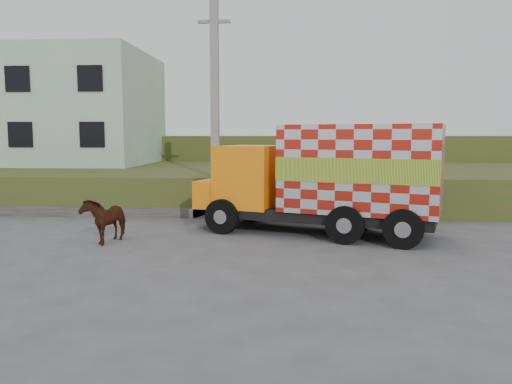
# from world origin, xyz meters

# --- Properties ---
(ground) EXTENTS (120.00, 120.00, 0.00)m
(ground) POSITION_xyz_m (0.00, 0.00, 0.00)
(ground) COLOR #474749
(ground) RESTS_ON ground
(embankment) EXTENTS (40.00, 12.00, 1.50)m
(embankment) POSITION_xyz_m (0.00, 10.00, 0.75)
(embankment) COLOR #324F1A
(embankment) RESTS_ON ground
(embankment_far) EXTENTS (40.00, 12.00, 3.00)m
(embankment_far) POSITION_xyz_m (0.00, 22.00, 1.50)
(embankment_far) COLOR #324F1A
(embankment_far) RESTS_ON ground
(retaining_strip) EXTENTS (16.00, 0.50, 0.40)m
(retaining_strip) POSITION_xyz_m (-2.00, 4.20, 0.20)
(retaining_strip) COLOR #595651
(retaining_strip) RESTS_ON ground
(building) EXTENTS (10.00, 8.00, 6.00)m
(building) POSITION_xyz_m (-11.00, 13.00, 4.50)
(building) COLOR #B1CAAD
(building) RESTS_ON embankment
(utility_pole) EXTENTS (1.20, 0.30, 8.00)m
(utility_pole) POSITION_xyz_m (-1.00, 4.60, 4.08)
(utility_pole) COLOR gray
(utility_pole) RESTS_ON ground
(cargo_truck) EXTENTS (7.95, 4.68, 3.38)m
(cargo_truck) POSITION_xyz_m (2.98, 1.39, 1.74)
(cargo_truck) COLOR black
(cargo_truck) RESTS_ON ground
(cow) EXTENTS (1.02, 1.68, 1.32)m
(cow) POSITION_xyz_m (-3.51, -0.17, 0.66)
(cow) COLOR black
(cow) RESTS_ON ground
(pedestrian) EXTENTS (0.72, 0.55, 1.76)m
(pedestrian) POSITION_xyz_m (1.58, 5.16, 2.38)
(pedestrian) COLOR #2B2926
(pedestrian) RESTS_ON embankment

